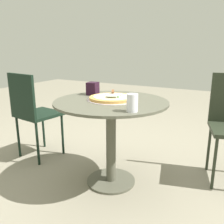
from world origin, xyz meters
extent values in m
plane|color=gray|center=(0.00, 0.00, 0.00)|extent=(10.00, 10.00, 0.00)
cylinder|color=#525242|center=(0.00, 0.00, 0.68)|extent=(0.88, 0.88, 0.02)
cylinder|color=#525242|center=(0.00, 0.00, 0.35)|extent=(0.08, 0.08, 0.66)
cylinder|color=#525242|center=(0.00, 0.00, 0.01)|extent=(0.40, 0.40, 0.02)
cylinder|color=silver|center=(-0.03, -0.01, 0.69)|extent=(0.38, 0.38, 0.00)
cylinder|color=#C08F45|center=(-0.03, -0.01, 0.71)|extent=(0.35, 0.35, 0.02)
cylinder|color=beige|center=(-0.03, -0.01, 0.72)|extent=(0.29, 0.29, 0.00)
sphere|color=silver|center=(-0.10, -0.05, 0.72)|extent=(0.02, 0.02, 0.02)
sphere|color=#F5EAC8|center=(-0.05, -0.02, 0.72)|extent=(0.02, 0.02, 0.02)
sphere|color=#F6DBC6|center=(-0.11, -0.02, 0.72)|extent=(0.01, 0.01, 0.01)
sphere|color=#286531|center=(-0.01, 0.06, 0.72)|extent=(0.02, 0.02, 0.02)
sphere|color=#E9ECC8|center=(-0.10, 0.04, 0.72)|extent=(0.02, 0.02, 0.02)
sphere|color=#E9EDC0|center=(-0.05, -0.08, 0.72)|extent=(0.01, 0.01, 0.01)
cube|color=silver|center=(0.00, 0.01, 0.74)|extent=(0.13, 0.12, 0.00)
cube|color=brown|center=(-0.10, -0.04, 0.74)|extent=(0.11, 0.07, 0.02)
cylinder|color=white|center=(0.22, 0.28, 0.75)|extent=(0.07, 0.07, 0.11)
cube|color=black|center=(-0.13, -0.25, 0.75)|extent=(0.11, 0.10, 0.11)
cube|color=black|center=(-0.10, -0.89, 0.44)|extent=(0.41, 0.41, 0.03)
cube|color=black|center=(0.07, -0.91, 0.66)|extent=(0.07, 0.37, 0.40)
cylinder|color=black|center=(-0.28, -1.02, 0.21)|extent=(0.02, 0.02, 0.43)
cylinder|color=black|center=(-0.24, -0.71, 0.21)|extent=(0.02, 0.02, 0.43)
cylinder|color=black|center=(0.03, -1.06, 0.21)|extent=(0.02, 0.02, 0.43)
cylinder|color=black|center=(0.07, -0.75, 0.21)|extent=(0.02, 0.02, 0.43)
cylinder|color=#262D1F|center=(-0.30, 0.75, 0.22)|extent=(0.02, 0.02, 0.43)
cylinder|color=#262D1F|center=(-0.61, 0.67, 0.22)|extent=(0.02, 0.02, 0.43)
camera|label=1|loc=(1.57, 0.89, 1.08)|focal=38.77mm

